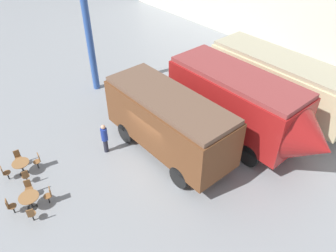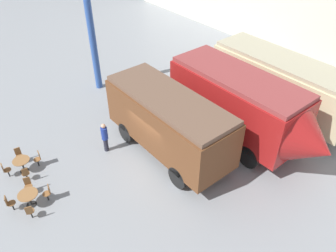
# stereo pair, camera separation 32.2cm
# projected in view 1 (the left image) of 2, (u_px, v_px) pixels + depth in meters

# --- Properties ---
(ground_plane) EXTENTS (80.00, 80.00, 0.00)m
(ground_plane) POSITION_uv_depth(u_px,v_px,m) (152.00, 157.00, 17.12)
(ground_plane) COLOR gray
(backdrop_wall) EXTENTS (44.00, 0.15, 9.00)m
(backdrop_wall) POSITION_uv_depth(u_px,v_px,m) (328.00, 7.00, 22.50)
(backdrop_wall) COLOR beige
(backdrop_wall) RESTS_ON ground_plane
(passenger_coach_vintage) EXTENTS (8.83, 2.69, 3.46)m
(passenger_coach_vintage) POSITION_uv_depth(u_px,v_px,m) (280.00, 80.00, 19.40)
(passenger_coach_vintage) COLOR beige
(passenger_coach_vintage) RESTS_ON ground_plane
(streamlined_locomotive) EXTENTS (9.12, 2.82, 3.81)m
(streamlined_locomotive) POSITION_uv_depth(u_px,v_px,m) (245.00, 105.00, 16.89)
(streamlined_locomotive) COLOR maroon
(streamlined_locomotive) RESTS_ON ground_plane
(passenger_coach_wooden) EXTENTS (7.22, 2.68, 3.45)m
(passenger_coach_wooden) POSITION_uv_depth(u_px,v_px,m) (169.00, 120.00, 16.23)
(passenger_coach_wooden) COLOR brown
(passenger_coach_wooden) RESTS_ON ground_plane
(cafe_table_near) EXTENTS (0.87, 0.87, 0.71)m
(cafe_table_near) POSITION_uv_depth(u_px,v_px,m) (29.00, 199.00, 14.17)
(cafe_table_near) COLOR black
(cafe_table_near) RESTS_ON ground_plane
(cafe_table_mid) EXTENTS (0.81, 0.81, 0.73)m
(cafe_table_mid) POSITION_uv_depth(u_px,v_px,m) (21.00, 165.00, 15.83)
(cafe_table_mid) COLOR black
(cafe_table_mid) RESTS_ON ground_plane
(cafe_chair_0) EXTENTS (0.39, 0.37, 0.87)m
(cafe_chair_0) POSITION_uv_depth(u_px,v_px,m) (31.00, 214.00, 13.61)
(cafe_chair_0) COLOR black
(cafe_chair_0) RESTS_ON ground_plane
(cafe_chair_1) EXTENTS (0.37, 0.39, 0.87)m
(cafe_chair_1) POSITION_uv_depth(u_px,v_px,m) (49.00, 194.00, 14.45)
(cafe_chair_1) COLOR black
(cafe_chair_1) RESTS_ON ground_plane
(cafe_chair_2) EXTENTS (0.39, 0.37, 0.87)m
(cafe_chair_2) POSITION_uv_depth(u_px,v_px,m) (28.00, 187.00, 14.79)
(cafe_chair_2) COLOR black
(cafe_chair_2) RESTS_ON ground_plane
(cafe_chair_3) EXTENTS (0.37, 0.39, 0.87)m
(cafe_chair_3) POSITION_uv_depth(u_px,v_px,m) (10.00, 206.00, 13.96)
(cafe_chair_3) COLOR black
(cafe_chair_3) RESTS_ON ground_plane
(cafe_chair_4) EXTENTS (0.36, 0.37, 0.87)m
(cafe_chair_4) POSITION_uv_depth(u_px,v_px,m) (5.00, 172.00, 15.53)
(cafe_chair_4) COLOR black
(cafe_chair_4) RESTS_ON ground_plane
(cafe_chair_5) EXTENTS (0.37, 0.36, 0.87)m
(cafe_chair_5) POSITION_uv_depth(u_px,v_px,m) (26.00, 176.00, 15.34)
(cafe_chair_5) COLOR black
(cafe_chair_5) RESTS_ON ground_plane
(cafe_chair_6) EXTENTS (0.36, 0.37, 0.87)m
(cafe_chair_6) POSITION_uv_depth(u_px,v_px,m) (38.00, 160.00, 16.19)
(cafe_chair_6) COLOR black
(cafe_chair_6) RESTS_ON ground_plane
(cafe_chair_7) EXTENTS (0.37, 0.36, 0.87)m
(cafe_chair_7) POSITION_uv_depth(u_px,v_px,m) (18.00, 157.00, 16.38)
(cafe_chair_7) COLOR black
(cafe_chair_7) RESTS_ON ground_plane
(visitor_person) EXTENTS (0.34, 0.34, 1.75)m
(visitor_person) POSITION_uv_depth(u_px,v_px,m) (105.00, 137.00, 16.89)
(visitor_person) COLOR #262633
(visitor_person) RESTS_ON ground_plane
(support_pillar) EXTENTS (0.44, 0.44, 8.00)m
(support_pillar) POSITION_uv_depth(u_px,v_px,m) (88.00, 32.00, 20.26)
(support_pillar) COLOR #2D519E
(support_pillar) RESTS_ON ground_plane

